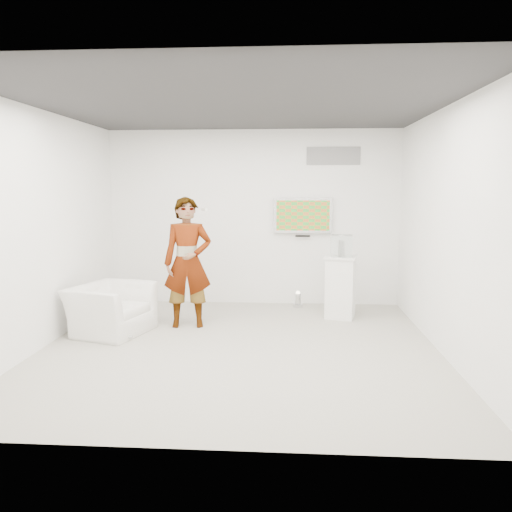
% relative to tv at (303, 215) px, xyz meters
% --- Properties ---
extents(room, '(5.01, 5.01, 3.00)m').
position_rel_tv_xyz_m(room, '(-0.85, -2.45, -0.05)').
color(room, '#A19F94').
rests_on(room, ground).
extents(tv, '(1.00, 0.08, 0.60)m').
position_rel_tv_xyz_m(tv, '(0.00, 0.00, 0.00)').
color(tv, silver).
rests_on(tv, room).
extents(logo_decal, '(0.90, 0.02, 0.30)m').
position_rel_tv_xyz_m(logo_decal, '(0.50, 0.04, 1.00)').
color(logo_decal, slate).
rests_on(logo_decal, room).
extents(person, '(0.75, 0.56, 1.89)m').
position_rel_tv_xyz_m(person, '(-1.70, -1.49, -0.60)').
color(person, white).
rests_on(person, room).
extents(armchair, '(1.18, 1.26, 0.68)m').
position_rel_tv_xyz_m(armchair, '(-2.71, -1.91, -1.21)').
color(armchair, white).
rests_on(armchair, room).
extents(pedestal, '(0.57, 0.57, 0.97)m').
position_rel_tv_xyz_m(pedestal, '(0.58, -0.85, -1.07)').
color(pedestal, white).
rests_on(pedestal, room).
extents(floor_uplight, '(0.22, 0.22, 0.26)m').
position_rel_tv_xyz_m(floor_uplight, '(-0.07, -0.23, -1.42)').
color(floor_uplight, silver).
rests_on(floor_uplight, room).
extents(vitrine, '(0.37, 0.37, 0.33)m').
position_rel_tv_xyz_m(vitrine, '(0.58, -0.85, -0.42)').
color(vitrine, white).
rests_on(vitrine, pedestal).
extents(console, '(0.08, 0.18, 0.24)m').
position_rel_tv_xyz_m(console, '(0.58, -0.85, -0.46)').
color(console, white).
rests_on(console, pedestal).
extents(wii_remote, '(0.11, 0.14, 0.04)m').
position_rel_tv_xyz_m(wii_remote, '(-1.47, -1.30, 0.15)').
color(wii_remote, white).
rests_on(wii_remote, person).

